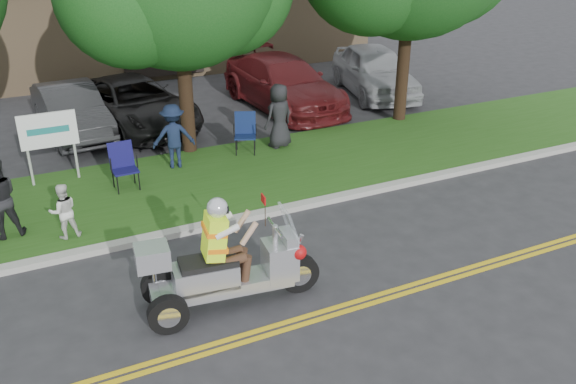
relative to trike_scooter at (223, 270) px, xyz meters
name	(u,v)px	position (x,y,z in m)	size (l,w,h in m)	color
ground	(296,302)	(1.07, -0.43, -0.67)	(120.00, 120.00, 0.00)	#28282B
centerline_near	(312,321)	(1.07, -1.01, -0.67)	(60.00, 0.10, 0.01)	gold
centerline_far	(308,316)	(1.07, -0.85, -0.67)	(60.00, 0.10, 0.01)	gold
curb	(229,221)	(1.07, 2.62, -0.61)	(60.00, 0.25, 0.12)	#A8A89E
grass_verge	(196,183)	(1.07, 4.77, -0.62)	(60.00, 4.00, 0.10)	#235015
commercial_building	(135,11)	(3.07, 18.54, 1.34)	(18.00, 8.20, 4.00)	#9E7F5B
business_sign	(49,134)	(-1.83, 6.17, 0.58)	(1.25, 0.06, 1.75)	silver
trike_scooter	(223,270)	(0.00, 0.00, 0.00)	(2.94, 1.06, 1.92)	black
lawn_chair_a	(245,130)	(2.86, 6.06, 0.01)	(0.72, 0.73, 1.02)	black
lawn_chair_b	(123,163)	(-0.46, 5.15, 0.02)	(0.56, 0.58, 1.04)	black
spectator_chair_a	(173,136)	(0.91, 5.83, 0.22)	(1.02, 0.58, 1.57)	#141F39
spectator_chair_b	(279,116)	(3.79, 5.98, 0.28)	(0.83, 0.54, 1.69)	black
child_right	(63,211)	(-1.98, 3.29, -0.02)	(0.53, 0.42, 1.10)	silver
parked_car_left	(71,111)	(-0.93, 9.65, 0.03)	(1.49, 4.26, 1.40)	#29292B
parked_car_mid	(133,104)	(0.79, 9.57, 0.04)	(2.36, 5.12, 1.42)	black
parked_car_right	(283,83)	(5.57, 9.45, 0.13)	(2.24, 5.51, 1.60)	#561416
parked_car_far_right	(374,70)	(9.07, 9.50, 0.16)	(1.97, 4.91, 1.67)	#9FA0A6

